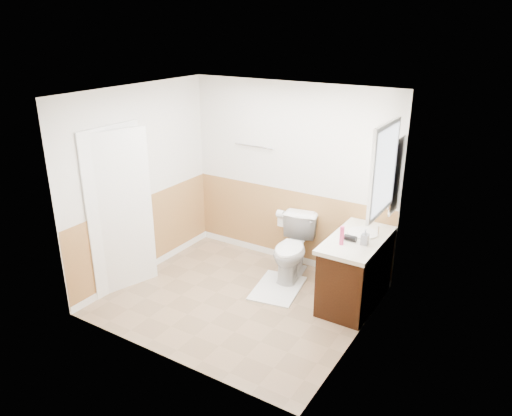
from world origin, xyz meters
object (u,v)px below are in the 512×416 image
Objects in this scene: bath_mat at (278,288)px; lotion_bottle at (342,236)px; toilet at (293,249)px; vanity_cabinet at (355,273)px; soap_dispenser at (365,237)px.

bath_mat is 1.26m from lotion_bottle.
lotion_bottle reaches higher than bath_mat.
vanity_cabinet is (0.93, -0.17, -0.01)m from toilet.
lotion_bottle reaches higher than soap_dispenser.
vanity_cabinet reaches higher than bath_mat.
vanity_cabinet is 0.57m from soap_dispenser.
soap_dispenser is at bearing 33.23° from lotion_bottle.
lotion_bottle is at bearing -2.79° from bath_mat.
lotion_bottle is 0.26m from soap_dispenser.
soap_dispenser reaches higher than vanity_cabinet.
bath_mat is 0.73× the size of vanity_cabinet.
soap_dispenser is (0.12, -0.12, 0.54)m from vanity_cabinet.
vanity_cabinet is at bearing -20.48° from toilet.
toilet is 0.95m from vanity_cabinet.
toilet is at bearing 164.68° from soap_dispenser.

